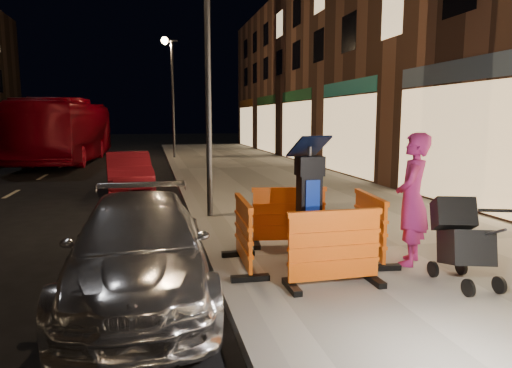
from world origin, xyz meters
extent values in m
plane|color=black|center=(0.00, 0.00, 0.00)|extent=(120.00, 120.00, 0.00)
cube|color=gray|center=(3.00, 0.00, 0.07)|extent=(6.00, 60.00, 0.15)
cube|color=slate|center=(0.00, 0.00, 0.07)|extent=(0.30, 60.00, 0.15)
cube|color=black|center=(1.23, -0.50, 1.01)|extent=(0.58, 0.58, 1.72)
cube|color=#EF5C0F|center=(1.23, -1.45, 0.63)|extent=(1.24, 0.52, 0.96)
cube|color=#EF5C0F|center=(1.23, 0.45, 0.63)|extent=(1.29, 0.66, 0.96)
cube|color=#EF5C0F|center=(0.28, -0.50, 0.63)|extent=(0.56, 1.25, 0.96)
cube|color=#EF5C0F|center=(2.18, -0.50, 0.63)|extent=(0.64, 1.28, 0.96)
imported|color=#BBBBC0|center=(-1.12, -0.79, 0.00)|extent=(1.72, 4.17, 1.21)
imported|color=maroon|center=(-1.64, 7.79, 0.00)|extent=(1.62, 3.73, 1.19)
imported|color=maroon|center=(-5.05, 18.19, 0.00)|extent=(3.22, 11.43, 3.15)
imported|color=#982166|center=(2.64, -0.86, 1.09)|extent=(0.78, 0.81, 1.87)
cube|color=black|center=(2.84, -1.76, 0.68)|extent=(0.80, 0.98, 1.06)
cylinder|color=#3F3F44|center=(0.25, 3.00, 3.15)|extent=(0.12, 0.12, 6.00)
cylinder|color=#3F3F44|center=(0.25, 18.00, 3.15)|extent=(0.12, 0.12, 6.00)
camera|label=1|loc=(-0.93, -6.53, 2.22)|focal=32.00mm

